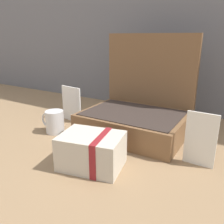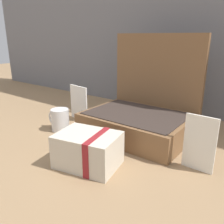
{
  "view_description": "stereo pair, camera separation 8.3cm",
  "coord_description": "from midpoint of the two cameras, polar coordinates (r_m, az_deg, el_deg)",
  "views": [
    {
      "loc": [
        0.41,
        -0.7,
        0.4
      ],
      "look_at": [
        0.01,
        -0.02,
        0.14
      ],
      "focal_mm": 37.64,
      "sensor_mm": 36.0,
      "label": 1
    },
    {
      "loc": [
        0.48,
        -0.65,
        0.4
      ],
      "look_at": [
        0.01,
        -0.02,
        0.14
      ],
      "focal_mm": 37.64,
      "sensor_mm": 36.0,
      "label": 2
    }
  ],
  "objects": [
    {
      "name": "cream_toiletry_bag",
      "position": [
        0.75,
        -7.9,
        -9.44
      ],
      "size": [
        0.22,
        0.18,
        0.11
      ],
      "color": "beige",
      "rests_on": "ground_plane"
    },
    {
      "name": "poster_card_right",
      "position": [
        1.16,
        -11.86,
        1.85
      ],
      "size": [
        0.12,
        0.02,
        0.17
      ],
      "primitive_type": "cube",
      "rotation": [
        0.0,
        0.0,
        -0.15
      ],
      "color": "white",
      "rests_on": "ground_plane"
    },
    {
      "name": "info_card_left",
      "position": [
        0.78,
        17.87,
        -6.49
      ],
      "size": [
        0.1,
        0.01,
        0.18
      ],
      "primitive_type": "cube",
      "rotation": [
        0.0,
        0.0,
        -0.03
      ],
      "color": "white",
      "rests_on": "ground_plane"
    },
    {
      "name": "open_suitcase",
      "position": [
        1.0,
        3.86,
        -0.15
      ],
      "size": [
        0.42,
        0.32,
        0.41
      ],
      "color": "brown",
      "rests_on": "ground_plane"
    },
    {
      "name": "ground_plane",
      "position": [
        0.9,
        -2.47,
        -8.38
      ],
      "size": [
        6.0,
        6.0,
        0.0
      ],
      "primitive_type": "plane",
      "color": "#8C6D4C"
    },
    {
      "name": "coffee_mug",
      "position": [
        1.05,
        -16.05,
        -2.3
      ],
      "size": [
        0.12,
        0.08,
        0.1
      ],
      "color": "silver",
      "rests_on": "ground_plane"
    }
  ]
}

